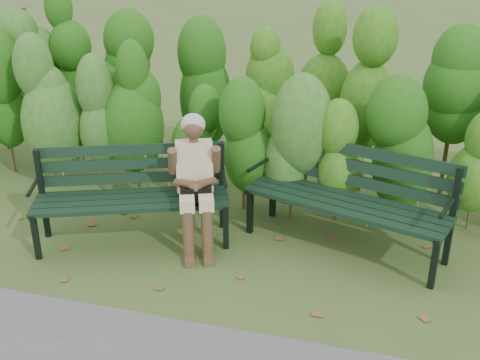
# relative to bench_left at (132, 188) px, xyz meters

# --- Properties ---
(ground) EXTENTS (80.00, 80.00, 0.00)m
(ground) POSITION_rel_bench_left_xyz_m (1.12, -0.27, -0.57)
(ground) COLOR #384B23
(hedge_band) EXTENTS (11.04, 1.67, 2.42)m
(hedge_band) POSITION_rel_bench_left_xyz_m (1.12, 1.59, 0.69)
(hedge_band) COLOR #47381E
(hedge_band) RESTS_ON ground
(leaf_litter) EXTENTS (5.87, 2.21, 0.01)m
(leaf_litter) POSITION_rel_bench_left_xyz_m (2.24, -0.28, -0.57)
(leaf_litter) COLOR brown
(leaf_litter) RESTS_ON ground
(bench_left) EXTENTS (2.03, 1.30, 0.97)m
(bench_left) POSITION_rel_bench_left_xyz_m (0.00, 0.00, 0.00)
(bench_left) COLOR black
(bench_left) RESTS_ON ground
(bench_right) EXTENTS (2.12, 1.24, 1.01)m
(bench_right) POSITION_rel_bench_left_xyz_m (2.16, 0.46, 0.02)
(bench_right) COLOR black
(bench_right) RESTS_ON ground
(seated_woman) EXTENTS (0.61, 0.82, 1.35)m
(seated_woman) POSITION_rel_bench_left_xyz_m (0.67, 0.06, 0.20)
(seated_woman) COLOR beige
(seated_woman) RESTS_ON ground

